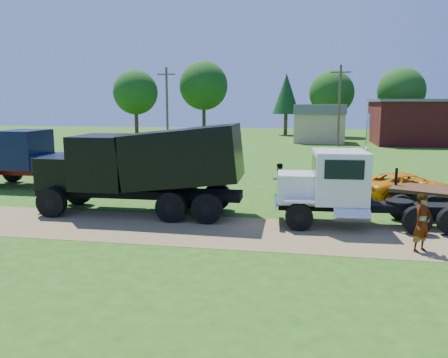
% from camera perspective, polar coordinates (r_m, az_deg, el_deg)
% --- Properties ---
extents(ground, '(140.00, 140.00, 0.00)m').
position_cam_1_polar(ground, '(16.67, 2.80, -6.98)').
color(ground, '#275312').
rests_on(ground, ground).
extents(dirt_track, '(120.00, 4.20, 0.01)m').
position_cam_1_polar(dirt_track, '(16.67, 2.80, -6.96)').
color(dirt_track, olive).
rests_on(dirt_track, ground).
extents(white_semi_tractor, '(7.43, 2.89, 4.43)m').
position_cam_1_polar(white_semi_tractor, '(17.95, 15.02, -1.11)').
color(white_semi_tractor, black).
rests_on(white_semi_tractor, ground).
extents(black_dump_truck, '(9.23, 2.99, 3.98)m').
position_cam_1_polar(black_dump_truck, '(19.31, -10.12, 1.86)').
color(black_dump_truck, black).
rests_on(black_dump_truck, ground).
extents(navy_truck, '(7.70, 2.73, 3.30)m').
position_cam_1_polar(navy_truck, '(27.64, -23.33, 2.53)').
color(navy_truck, maroon).
rests_on(navy_truck, ground).
extents(orange_pickup, '(5.38, 4.01, 1.36)m').
position_cam_1_polar(orange_pickup, '(24.01, 22.79, -0.86)').
color(orange_pickup, orange).
rests_on(orange_pickup, ground).
extents(spectator_a, '(0.84, 0.81, 1.94)m').
position_cam_1_polar(spectator_a, '(15.70, 24.46, -5.27)').
color(spectator_a, '#999999').
rests_on(spectator_a, ground).
extents(spectator_b, '(1.05, 1.04, 1.71)m').
position_cam_1_polar(spectator_b, '(23.30, 7.16, -0.03)').
color(spectator_b, '#999999').
rests_on(spectator_b, ground).
extents(brick_building, '(15.40, 10.40, 5.30)m').
position_cam_1_polar(brick_building, '(58.12, 26.29, 6.72)').
color(brick_building, maroon).
rests_on(brick_building, ground).
extents(tan_shed, '(6.20, 5.40, 4.70)m').
position_cam_1_polar(tan_shed, '(55.92, 12.26, 7.18)').
color(tan_shed, tan).
rests_on(tan_shed, ground).
extents(utility_poles, '(42.20, 0.28, 9.00)m').
position_cam_1_polar(utility_poles, '(50.99, 14.83, 9.42)').
color(utility_poles, brown).
rests_on(utility_poles, ground).
extents(tree_row, '(56.84, 13.97, 11.40)m').
position_cam_1_polar(tree_row, '(66.35, 10.84, 11.45)').
color(tree_row, '#392B17').
rests_on(tree_row, ground).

